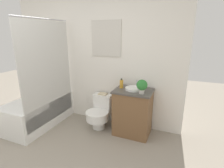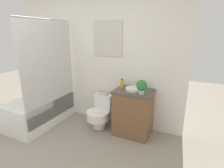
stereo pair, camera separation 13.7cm
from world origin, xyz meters
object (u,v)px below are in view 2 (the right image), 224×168
at_px(potted_plant, 142,86).
at_px(book_on_tank, 104,94).
at_px(soap_bottle, 122,84).
at_px(toilet, 101,112).
at_px(sink, 134,89).

relative_size(potted_plant, book_on_tank, 1.41).
height_order(soap_bottle, book_on_tank, soap_bottle).
bearing_deg(toilet, sink, 4.14).
relative_size(soap_bottle, potted_plant, 0.74).
bearing_deg(sink, toilet, -175.86).
xyz_separation_m(sink, book_on_tank, (-0.64, 0.10, -0.22)).
relative_size(sink, potted_plant, 1.44).
height_order(toilet, potted_plant, potted_plant).
bearing_deg(sink, book_on_tank, 170.85).
relative_size(toilet, potted_plant, 2.64).
bearing_deg(soap_bottle, toilet, -171.82).
bearing_deg(toilet, book_on_tank, 90.00).
bearing_deg(soap_bottle, book_on_tank, 167.46).
height_order(toilet, soap_bottle, soap_bottle).
relative_size(sink, book_on_tank, 2.04).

